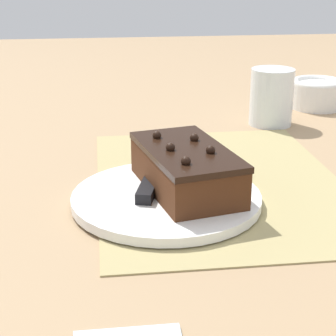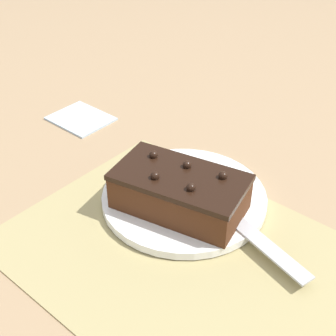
{
  "view_description": "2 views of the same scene",
  "coord_description": "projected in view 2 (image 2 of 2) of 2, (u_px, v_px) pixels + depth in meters",
  "views": [
    {
      "loc": [
        -0.72,
        0.16,
        0.3
      ],
      "look_at": [
        -0.11,
        0.09,
        0.07
      ],
      "focal_mm": 60.0,
      "sensor_mm": 36.0,
      "label": 1
    },
    {
      "loc": [
        0.26,
        -0.34,
        0.44
      ],
      "look_at": [
        -0.09,
        0.07,
        0.06
      ],
      "focal_mm": 50.0,
      "sensor_mm": 36.0,
      "label": 2
    }
  ],
  "objects": [
    {
      "name": "ground_plane",
      "position": [
        184.0,
        255.0,
        0.61
      ],
      "size": [
        3.0,
        3.0,
        0.0
      ],
      "primitive_type": "plane",
      "color": "#9E7F5B"
    },
    {
      "name": "placemat_woven",
      "position": [
        184.0,
        254.0,
        0.6
      ],
      "size": [
        0.46,
        0.34,
        0.0
      ],
      "primitive_type": "cube",
      "color": "tan",
      "rests_on": "ground_plane"
    },
    {
      "name": "cake_plate",
      "position": [
        184.0,
        197.0,
        0.69
      ],
      "size": [
        0.24,
        0.24,
        0.01
      ],
      "color": "white",
      "rests_on": "placemat_woven"
    },
    {
      "name": "chocolate_cake",
      "position": [
        180.0,
        191.0,
        0.64
      ],
      "size": [
        0.2,
        0.13,
        0.07
      ],
      "rotation": [
        0.0,
        0.0,
        0.22
      ],
      "color": "#472614",
      "rests_on": "cake_plate"
    },
    {
      "name": "serving_knife",
      "position": [
        216.0,
        202.0,
        0.66
      ],
      "size": [
        0.25,
        0.09,
        0.01
      ],
      "rotation": [
        0.0,
        0.0,
        4.44
      ],
      "color": "black",
      "rests_on": "cake_plate"
    },
    {
      "name": "folded_napkin",
      "position": [
        81.0,
        118.0,
        0.89
      ],
      "size": [
        0.11,
        0.09,
        0.01
      ],
      "primitive_type": "cube",
      "color": "silver",
      "rests_on": "ground_plane"
    }
  ]
}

